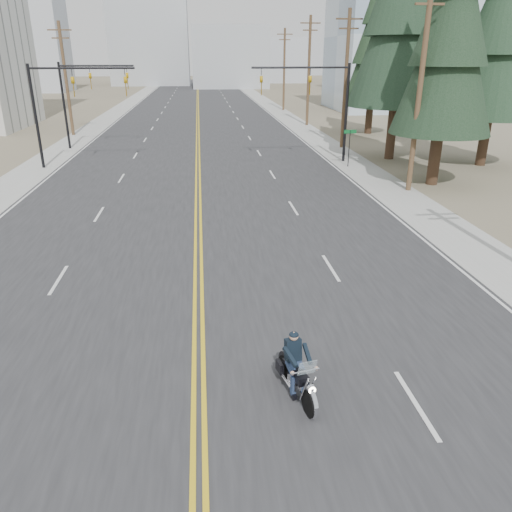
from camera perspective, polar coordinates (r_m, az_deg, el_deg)
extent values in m
cube|color=#303033|center=(75.34, -6.67, 16.13)|extent=(20.00, 200.00, 0.01)
cube|color=#A5A5A0|center=(76.25, -15.67, 15.57)|extent=(3.00, 200.00, 0.01)
cube|color=#A5A5A0|center=(76.16, 2.37, 16.32)|extent=(3.00, 200.00, 0.01)
cylinder|color=black|center=(38.86, -23.86, 14.26)|extent=(0.20, 0.20, 7.00)
cylinder|color=black|center=(37.78, -19.28, 19.61)|extent=(7.00, 0.14, 0.14)
imported|color=#BF8C0C|center=(37.95, -20.24, 18.51)|extent=(0.21, 0.26, 1.30)
imported|color=#BF8C0C|center=(37.33, -14.73, 19.07)|extent=(0.21, 0.26, 1.30)
cylinder|color=black|center=(38.69, 10.27, 15.70)|extent=(0.20, 0.20, 7.00)
cylinder|color=black|center=(37.66, 5.14, 20.66)|extent=(7.00, 0.14, 0.14)
imported|color=#BF8C0C|center=(37.82, 6.21, 19.65)|extent=(0.21, 0.26, 1.30)
imported|color=#BF8C0C|center=(37.25, 0.61, 19.73)|extent=(0.21, 0.26, 1.30)
cylinder|color=black|center=(46.53, -21.06, 15.65)|extent=(0.20, 0.20, 7.00)
cylinder|color=black|center=(45.73, -17.77, 20.00)|extent=(6.00, 0.14, 0.14)
imported|color=#BF8C0C|center=(45.86, -18.45, 19.11)|extent=(0.21, 0.26, 1.30)
imported|color=#BF8C0C|center=(45.37, -14.53, 19.49)|extent=(0.21, 0.26, 1.30)
cylinder|color=black|center=(37.03, 10.59, 11.96)|extent=(0.06, 0.06, 2.60)
cube|color=#0C5926|center=(36.85, 10.72, 13.79)|extent=(0.90, 0.03, 0.25)
cylinder|color=brown|center=(30.56, 18.22, 17.64)|extent=(0.30, 0.30, 11.50)
cube|color=brown|center=(30.61, 19.25, 25.55)|extent=(1.60, 0.12, 0.12)
cylinder|color=brown|center=(44.70, 10.20, 19.08)|extent=(0.30, 0.30, 11.00)
cube|color=brown|center=(44.74, 10.64, 25.09)|extent=(2.20, 0.12, 0.12)
cube|color=brown|center=(44.70, 10.57, 24.20)|extent=(1.60, 0.12, 0.12)
cylinder|color=brown|center=(59.26, 6.04, 20.17)|extent=(0.30, 0.30, 11.50)
cube|color=brown|center=(59.32, 6.25, 24.95)|extent=(2.20, 0.12, 0.12)
cube|color=brown|center=(59.28, 6.22, 24.28)|extent=(1.60, 0.12, 0.12)
cylinder|color=brown|center=(75.97, 3.23, 20.44)|extent=(0.30, 0.30, 11.00)
cube|color=brown|center=(75.99, 3.32, 23.99)|extent=(2.20, 0.12, 0.12)
cube|color=brown|center=(75.97, 3.30, 23.46)|extent=(1.60, 0.12, 0.12)
cylinder|color=brown|center=(54.53, -20.88, 18.27)|extent=(0.30, 0.30, 10.50)
cube|color=brown|center=(54.53, -21.56, 22.90)|extent=(2.20, 0.12, 0.12)
cube|color=brown|center=(54.50, -21.45, 22.17)|extent=(1.60, 0.12, 0.12)
cube|color=#9EB5CC|center=(81.43, 18.16, 22.76)|extent=(24.00, 16.00, 20.00)
cube|color=#B7BCC6|center=(125.09, -24.45, 21.81)|extent=(14.00, 12.00, 22.00)
cube|color=#ADB2B7|center=(130.19, -3.04, 21.74)|extent=(18.00, 14.00, 14.00)
cube|color=#B7BCC6|center=(121.63, 13.88, 22.12)|extent=(16.00, 12.00, 18.00)
cube|color=#ADB2B7|center=(145.58, -12.09, 23.72)|extent=(20.00, 15.00, 26.00)
cube|color=#B7BCC6|center=(156.92, 3.06, 21.42)|extent=(14.00, 14.00, 12.00)
cylinder|color=#382619|center=(33.15, 19.72, 10.37)|extent=(0.61, 0.61, 3.11)
cone|color=black|center=(32.61, 21.21, 21.10)|extent=(5.88, 5.88, 9.34)
cylinder|color=#382619|center=(40.47, 24.57, 11.79)|extent=(0.74, 0.74, 3.39)
cone|color=#18311D|center=(40.06, 26.19, 21.30)|extent=(6.35, 6.35, 10.16)
cylinder|color=#382619|center=(40.73, 15.21, 13.43)|extent=(0.69, 0.69, 3.95)
cone|color=black|center=(40.42, 16.42, 24.54)|extent=(7.11, 7.11, 11.85)
cylinder|color=#382619|center=(54.10, 12.78, 15.10)|extent=(0.70, 0.70, 3.02)
cone|color=black|center=(53.77, 13.36, 21.49)|extent=(5.64, 5.64, 9.06)
cone|color=black|center=(53.83, 13.62, 24.21)|extent=(4.23, 4.23, 6.79)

